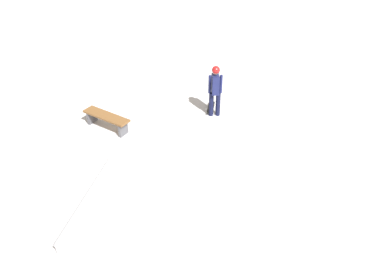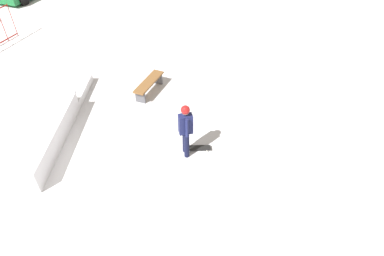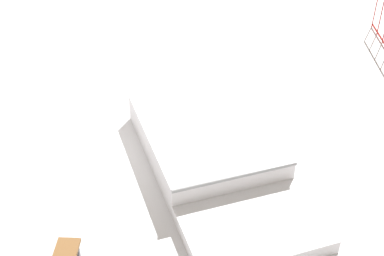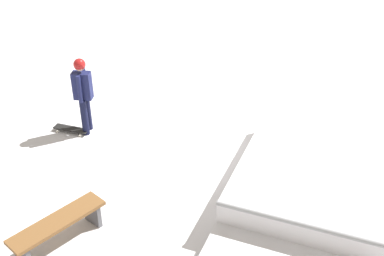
{
  "view_description": "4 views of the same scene",
  "coord_description": "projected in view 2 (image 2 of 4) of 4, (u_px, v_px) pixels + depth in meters",
  "views": [
    {
      "loc": [
        -2.81,
        5.78,
        6.16
      ],
      "look_at": [
        1.11,
        -1.14,
        0.9
      ],
      "focal_mm": 33.7,
      "sensor_mm": 36.0,
      "label": 1
    },
    {
      "loc": [
        -4.94,
        -5.84,
        6.9
      ],
      "look_at": [
        1.57,
        -3.54,
        1.0
      ],
      "focal_mm": 31.13,
      "sensor_mm": 36.0,
      "label": 2
    },
    {
      "loc": [
        9.64,
        1.09,
        7.44
      ],
      "look_at": [
        0.16,
        1.2,
        0.6
      ],
      "focal_mm": 49.4,
      "sensor_mm": 36.0,
      "label": 3
    },
    {
      "loc": [
        7.08,
        4.23,
        5.64
      ],
      "look_at": [
        1.1,
        -0.73,
        0.9
      ],
      "focal_mm": 45.36,
      "sensor_mm": 36.0,
      "label": 4
    }
  ],
  "objects": [
    {
      "name": "skate_ramp",
      "position": [
        24.0,
        126.0,
        10.19
      ],
      "size": [
        5.94,
        4.14,
        0.74
      ],
      "rotation": [
        0.0,
        0.0,
        0.31
      ],
      "color": "silver",
      "rests_on": "ground"
    },
    {
      "name": "skater",
      "position": [
        186.0,
        127.0,
        9.1
      ],
      "size": [
        0.39,
        0.44,
        1.73
      ],
      "rotation": [
        0.0,
        0.0,
        2.15
      ],
      "color": "black",
      "rests_on": "ground"
    },
    {
      "name": "skateboard",
      "position": [
        197.0,
        148.0,
        9.82
      ],
      "size": [
        0.47,
        0.82,
        0.09
      ],
      "rotation": [
        0.0,
        0.0,
        1.94
      ],
      "color": "black",
      "rests_on": "ground"
    },
    {
      "name": "ground_plane",
      "position": [
        57.0,
        161.0,
        9.5
      ],
      "size": [
        60.0,
        60.0,
        0.0
      ],
      "primitive_type": "plane",
      "color": "silver"
    },
    {
      "name": "park_bench",
      "position": [
        149.0,
        84.0,
        11.91
      ],
      "size": [
        1.62,
        0.49,
        0.48
      ],
      "rotation": [
        0.0,
        0.0,
        3.09
      ],
      "color": "brown",
      "rests_on": "ground"
    }
  ]
}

